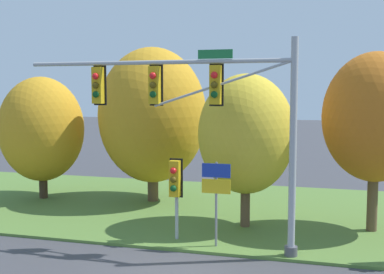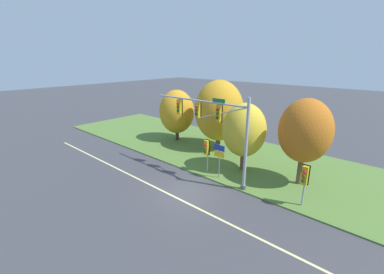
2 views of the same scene
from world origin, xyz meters
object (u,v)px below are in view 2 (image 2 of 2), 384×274
(pedestrian_signal_near_kerb, at_px, (305,177))
(tree_nearest_road, at_px, (177,112))
(tree_mid_verge, at_px, (305,131))
(tree_behind_signpost, at_px, (244,130))
(tree_left_of_mast, at_px, (219,111))
(traffic_signal_mast, at_px, (214,121))
(pedestrian_signal_further_along, at_px, (207,149))
(route_sign_post, at_px, (219,155))

(pedestrian_signal_near_kerb, distance_m, tree_nearest_road, 16.72)
(tree_mid_verge, bearing_deg, tree_behind_signpost, -171.72)
(pedestrian_signal_near_kerb, height_order, tree_left_of_mast, tree_left_of_mast)
(traffic_signal_mast, bearing_deg, pedestrian_signal_further_along, 152.61)
(pedestrian_signal_near_kerb, bearing_deg, traffic_signal_mast, -176.04)
(traffic_signal_mast, relative_size, tree_left_of_mast, 1.28)
(pedestrian_signal_near_kerb, height_order, tree_mid_verge, tree_mid_verge)
(tree_left_of_mast, relative_size, tree_mid_verge, 1.09)
(traffic_signal_mast, height_order, tree_nearest_road, traffic_signal_mast)
(traffic_signal_mast, height_order, route_sign_post, traffic_signal_mast)
(pedestrian_signal_near_kerb, xyz_separation_m, tree_left_of_mast, (-10.71, 5.56, 1.95))
(tree_nearest_road, xyz_separation_m, tree_behind_signpost, (10.11, -2.30, 0.19))
(traffic_signal_mast, relative_size, pedestrian_signal_near_kerb, 3.17)
(pedestrian_signal_near_kerb, bearing_deg, tree_nearest_road, 163.49)
(tree_nearest_road, bearing_deg, tree_left_of_mast, 8.90)
(pedestrian_signal_further_along, bearing_deg, tree_mid_verge, 24.68)
(traffic_signal_mast, height_order, tree_behind_signpost, traffic_signal_mast)
(traffic_signal_mast, bearing_deg, tree_left_of_mast, 122.69)
(traffic_signal_mast, bearing_deg, route_sign_post, 35.14)
(route_sign_post, height_order, tree_nearest_road, tree_nearest_road)
(traffic_signal_mast, relative_size, pedestrian_signal_further_along, 3.23)
(pedestrian_signal_near_kerb, height_order, tree_behind_signpost, tree_behind_signpost)
(pedestrian_signal_near_kerb, bearing_deg, tree_mid_verge, 112.90)
(tree_behind_signpost, bearing_deg, traffic_signal_mast, -108.29)
(traffic_signal_mast, xyz_separation_m, route_sign_post, (0.42, 0.30, -2.71))
(pedestrian_signal_near_kerb, distance_m, tree_mid_verge, 3.97)
(pedestrian_signal_near_kerb, height_order, pedestrian_signal_further_along, pedestrian_signal_near_kerb)
(tree_nearest_road, bearing_deg, traffic_signal_mast, -29.65)
(route_sign_post, bearing_deg, tree_left_of_mast, 126.79)
(tree_left_of_mast, height_order, tree_behind_signpost, tree_left_of_mast)
(tree_nearest_road, height_order, tree_behind_signpost, tree_nearest_road)
(pedestrian_signal_near_kerb, distance_m, route_sign_post, 6.42)
(tree_nearest_road, relative_size, tree_behind_signpost, 1.01)
(pedestrian_signal_near_kerb, xyz_separation_m, tree_behind_signpost, (-5.87, 2.44, 1.45))
(pedestrian_signal_near_kerb, xyz_separation_m, tree_mid_verge, (-1.31, 3.10, 2.11))
(pedestrian_signal_near_kerb, relative_size, route_sign_post, 1.02)
(pedestrian_signal_near_kerb, bearing_deg, pedestrian_signal_further_along, 179.44)
(traffic_signal_mast, xyz_separation_m, pedestrian_signal_near_kerb, (6.83, 0.47, -2.57))
(pedestrian_signal_near_kerb, xyz_separation_m, route_sign_post, (-6.41, -0.18, -0.14))
(tree_left_of_mast, bearing_deg, tree_mid_verge, -14.67)
(tree_left_of_mast, height_order, tree_mid_verge, tree_left_of_mast)
(tree_nearest_road, height_order, tree_left_of_mast, tree_left_of_mast)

